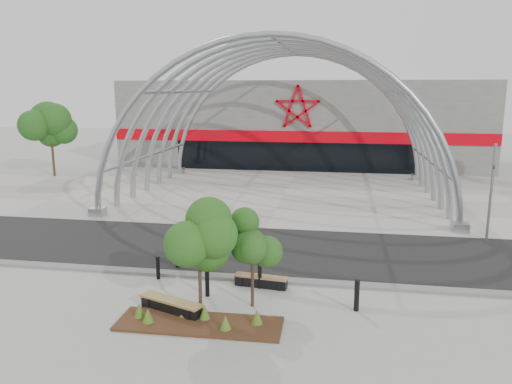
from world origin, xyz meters
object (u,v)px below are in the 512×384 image
Objects in this scene: street_tree_0 at (199,240)px; street_tree_1 at (252,242)px; bench_0 at (171,307)px; bench_1 at (261,281)px; signal_pole at (491,190)px; bollard_2 at (207,283)px.

street_tree_1 is (1.56, 0.93, -0.25)m from street_tree_0.
bench_0 is 1.14× the size of bench_1.
bench_1 is (0.02, 1.74, -2.09)m from street_tree_1.
signal_pole is 4.88× the size of bollard_2.
signal_pole is at bearing 37.63° from bench_1.
street_tree_1 is at bearing -90.65° from bench_1.
street_tree_0 reaches higher than street_tree_1.
street_tree_0 is 1.11× the size of street_tree_1.
bench_0 is at bearing -175.95° from street_tree_0.
signal_pole reaches higher than bench_1.
bench_0 is 2.43× the size of bollard_2.
street_tree_0 is 2.55m from bollard_2.
street_tree_1 is (-10.03, -9.46, -0.18)m from signal_pole.
signal_pole is 14.88m from bollard_2.
street_tree_0 is at bearing -120.63° from bench_1.
signal_pole is at bearing 43.31° from street_tree_1.
bench_0 is (-2.54, -1.00, -2.06)m from street_tree_1.
street_tree_0 is 3.65× the size of bollard_2.
street_tree_0 is (-11.59, -10.39, 0.07)m from signal_pole.
street_tree_0 is 1.50× the size of bench_0.
bollard_2 is at bearing -142.92° from signal_pole.
street_tree_1 is at bearing -18.04° from bollard_2.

